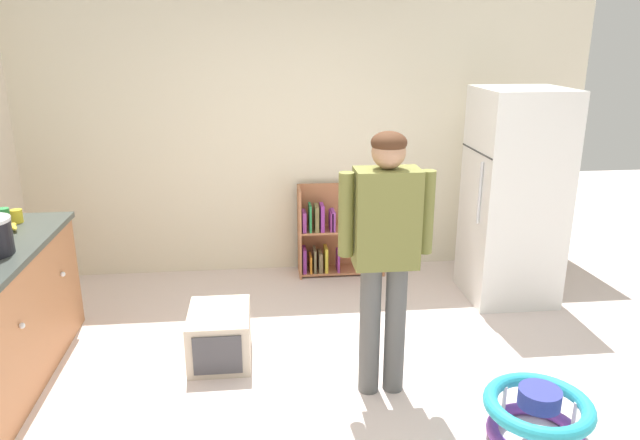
{
  "coord_description": "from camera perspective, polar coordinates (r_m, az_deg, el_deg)",
  "views": [
    {
      "loc": [
        -0.48,
        -3.12,
        2.2
      ],
      "look_at": [
        -0.12,
        0.3,
        1.11
      ],
      "focal_mm": 33.39,
      "sensor_mm": 36.0,
      "label": 1
    }
  ],
  "objects": [
    {
      "name": "yellow_cup",
      "position": [
        4.75,
        -27.06,
        0.34
      ],
      "size": [
        0.08,
        0.08,
        0.09
      ],
      "primitive_type": "cylinder",
      "color": "yellow",
      "rests_on": "kitchen_counter"
    },
    {
      "name": "pet_carrier",
      "position": [
        4.28,
        -9.58,
        -10.84
      ],
      "size": [
        0.42,
        0.55,
        0.36
      ],
      "color": "beige",
      "rests_on": "ground"
    },
    {
      "name": "refrigerator",
      "position": [
        5.2,
        18.1,
        2.12
      ],
      "size": [
        0.73,
        0.68,
        1.78
      ],
      "color": "white",
      "rests_on": "ground"
    },
    {
      "name": "ground_plane",
      "position": [
        3.84,
        2.31,
        -17.33
      ],
      "size": [
        12.0,
        12.0,
        0.0
      ],
      "primitive_type": "plane",
      "color": "silver",
      "rests_on": "ground"
    },
    {
      "name": "bookshelf",
      "position": [
        5.61,
        1.36,
        -1.39
      ],
      "size": [
        0.8,
        0.28,
        0.85
      ],
      "color": "#B9744D",
      "rests_on": "ground"
    },
    {
      "name": "standing_person",
      "position": [
        3.56,
        6.29,
        -2.19
      ],
      "size": [
        0.57,
        0.22,
        1.67
      ],
      "color": "#575957",
      "rests_on": "ground"
    },
    {
      "name": "banana_bunch",
      "position": [
        4.58,
        -27.54,
        -0.58
      ],
      "size": [
        0.15,
        0.16,
        0.04
      ],
      "color": "yellow",
      "rests_on": "kitchen_counter"
    },
    {
      "name": "baby_walker",
      "position": [
        3.7,
        20.1,
        -17.12
      ],
      "size": [
        0.6,
        0.6,
        0.32
      ],
      "color": "purple",
      "rests_on": "ground"
    },
    {
      "name": "back_wall",
      "position": [
        5.53,
        -1.0,
        8.75
      ],
      "size": [
        5.2,
        0.06,
        2.7
      ],
      "primitive_type": "cube",
      "color": "#EDE3C7",
      "rests_on": "ground"
    },
    {
      "name": "green_cup",
      "position": [
        4.83,
        -28.04,
        0.45
      ],
      "size": [
        0.08,
        0.08,
        0.09
      ],
      "primitive_type": "cylinder",
      "color": "green",
      "rests_on": "kitchen_counter"
    }
  ]
}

